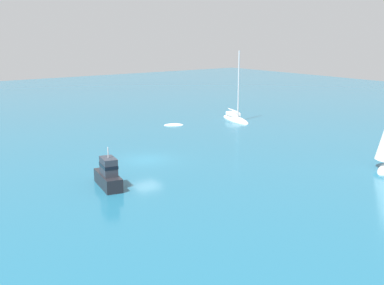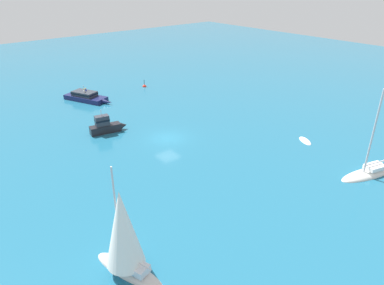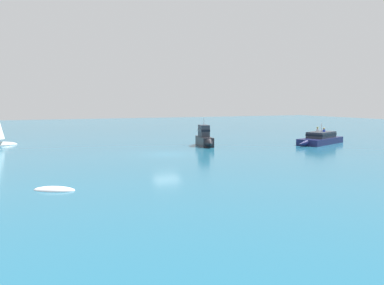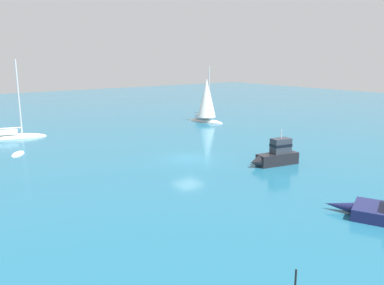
% 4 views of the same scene
% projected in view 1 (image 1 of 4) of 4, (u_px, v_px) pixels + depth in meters
% --- Properties ---
extents(ground_plane, '(160.00, 160.00, 0.00)m').
position_uv_depth(ground_plane, '(147.00, 160.00, 43.70)').
color(ground_plane, '#1E607F').
extents(sloop, '(3.56, 6.86, 9.41)m').
position_uv_depth(sloop, '(235.00, 119.00, 63.11)').
color(sloop, silver).
rests_on(sloop, ground).
extents(tender, '(2.56, 2.07, 0.44)m').
position_uv_depth(tender, '(174.00, 125.00, 59.68)').
color(tender, white).
rests_on(tender, ground).
extents(motor_cruiser, '(2.01, 4.78, 3.10)m').
position_uv_depth(motor_cruiser, '(107.00, 175.00, 36.14)').
color(motor_cruiser, black).
rests_on(motor_cruiser, ground).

